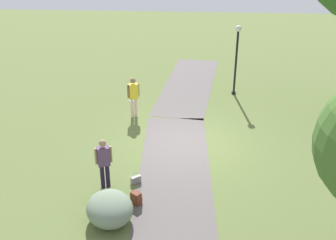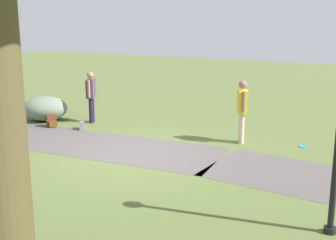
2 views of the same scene
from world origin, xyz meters
The scene contains 10 objects.
ground_plane centered at (0.00, 0.00, 0.00)m, with size 48.00×48.00×0.00m, color #5D6C38.
footpath_segment_near centered at (-6.03, -0.03, 0.00)m, with size 8.22×3.24×0.01m.
footpath_segment_mid centered at (1.94, -0.34, 0.00)m, with size 8.09×2.64×0.01m.
lamp_post centered at (-4.90, 2.10, 2.02)m, with size 0.28×0.28×3.25m.
lawn_boulder centered at (4.48, -1.97, 0.40)m, with size 1.83×1.72×0.80m.
woman_with_handbag centered at (2.94, -2.42, 0.95)m, with size 0.35×0.50×1.65m.
man_near_boulder centered at (-2.10, -2.25, 1.00)m, with size 0.38×0.47×1.71m.
handbag_on_grass centered at (2.68, -1.52, 0.14)m, with size 0.38×0.38×0.31m.
backpack_by_boulder centered at (3.71, -1.36, 0.19)m, with size 0.35×0.35×0.40m.
frisbee_on_grass centered at (-3.71, -2.60, 0.01)m, with size 0.25×0.25×0.02m.
Camera 1 is at (13.21, 0.19, 7.41)m, focal length 43.71 mm.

